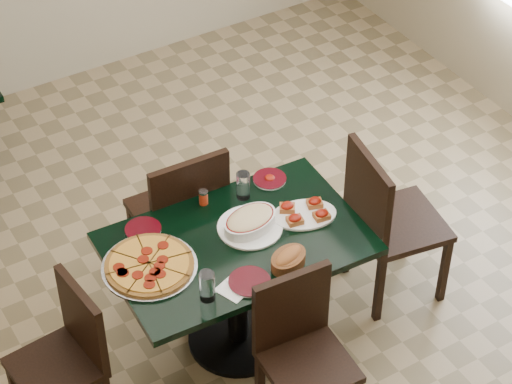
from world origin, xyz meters
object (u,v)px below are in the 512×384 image
chair_far (183,211)px  bread_basket (288,259)px  chair_left (68,352)px  pepperoni_pizza (149,265)px  lasagna_casserole (250,222)px  chair_right (385,216)px  bruschetta_platter (304,213)px  main_table (237,266)px  chair_near (301,345)px

chair_far → bread_basket: 0.87m
chair_left → pepperoni_pizza: 0.57m
chair_left → lasagna_casserole: chair_left is taller
pepperoni_pizza → chair_right: bearing=-5.7°
chair_left → bruschetta_platter: size_ratio=2.15×
chair_left → bread_basket: (1.08, -0.28, 0.32)m
main_table → bruschetta_platter: (0.39, -0.02, 0.21)m
chair_far → pepperoni_pizza: (-0.43, -0.49, 0.22)m
pepperoni_pizza → bread_basket: bread_basket is taller
chair_near → chair_left: chair_near is taller
chair_far → lasagna_casserole: chair_far is taller
chair_near → main_table: bearing=97.5°
main_table → lasagna_casserole: size_ratio=3.93×
pepperoni_pizza → bruschetta_platter: (0.85, -0.07, 0.01)m
chair_near → chair_right: bearing=32.9°
main_table → chair_near: 0.56m
chair_near → chair_left: (-0.98, 0.56, -0.02)m
chair_left → bread_basket: size_ratio=3.51×
chair_left → pepperoni_pizza: bearing=90.1°
chair_right → lasagna_casserole: (-0.78, 0.12, 0.23)m
main_table → chair_right: bearing=-2.8°
main_table → pepperoni_pizza: pepperoni_pizza is taller
chair_far → chair_near: size_ratio=1.12×
chair_left → lasagna_casserole: 1.10m
lasagna_casserole → pepperoni_pizza: bearing=168.7°
bruschetta_platter → pepperoni_pizza: bearing=-166.2°
pepperoni_pizza → bread_basket: (0.59, -0.33, 0.02)m
main_table → chair_near: (0.03, -0.55, -0.08)m
bread_basket → bruschetta_platter: bread_basket is taller
chair_near → chair_right: (0.85, 0.47, 0.08)m
chair_right → pepperoni_pizza: chair_right is taller
main_table → chair_far: chair_far is taller
bruschetta_platter → bread_basket: bearing=-116.7°
bread_basket → chair_right: bearing=-4.8°
lasagna_casserole → bread_basket: same height
lasagna_casserole → bruschetta_platter: bearing=-23.0°
chair_right → chair_left: 1.83m
lasagna_casserole → chair_near: bearing=-107.1°
main_table → chair_right: chair_right is taller
main_table → pepperoni_pizza: (-0.46, 0.05, 0.20)m
main_table → lasagna_casserole: (0.10, 0.04, 0.23)m
main_table → chair_right: (0.88, -0.08, -0.00)m
main_table → pepperoni_pizza: bearing=176.0°
pepperoni_pizza → bruschetta_platter: 0.86m
bread_basket → chair_left: bearing=145.8°
main_table → bread_basket: size_ratio=5.47×
main_table → bruschetta_platter: size_ratio=3.34×
chair_near → bruschetta_platter: 0.70m
main_table → lasagna_casserole: 0.25m
bread_basket → chair_near: bearing=-128.7°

